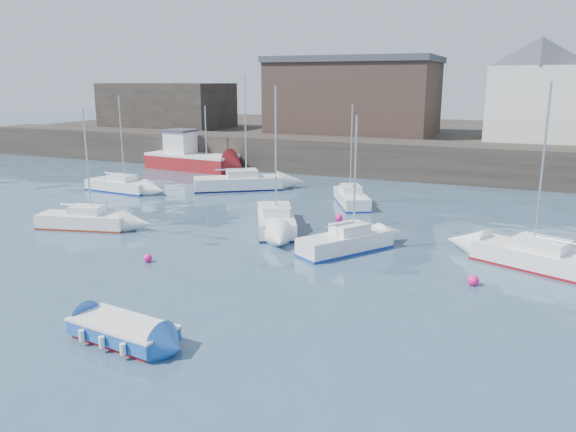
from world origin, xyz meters
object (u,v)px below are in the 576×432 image
at_px(blue_dinghy, 123,331).
at_px(buoy_near, 148,262).
at_px(sailboat_b, 276,219).
at_px(sailboat_c, 346,242).
at_px(sailboat_d, 546,259).
at_px(sailboat_a, 84,220).
at_px(sailboat_e, 120,185).
at_px(sailboat_h, 238,182).
at_px(buoy_far, 339,221).
at_px(buoy_mid, 473,285).
at_px(sailboat_f, 351,198).
at_px(fishing_boat, 190,157).

relative_size(blue_dinghy, buoy_near, 9.55).
relative_size(sailboat_b, sailboat_c, 1.20).
height_order(sailboat_d, buoy_near, sailboat_d).
xyz_separation_m(sailboat_a, sailboat_e, (-5.35, 9.50, -0.01)).
distance_m(sailboat_d, buoy_near, 17.76).
relative_size(sailboat_c, sailboat_h, 0.76).
xyz_separation_m(sailboat_c, sailboat_d, (8.87, 0.88, -0.01)).
distance_m(sailboat_c, buoy_far, 6.03).
distance_m(sailboat_d, sailboat_e, 29.91).
xyz_separation_m(sailboat_a, sailboat_b, (9.89, 4.20, 0.04)).
bearing_deg(sailboat_d, sailboat_h, 152.26).
distance_m(sailboat_a, buoy_near, 7.88).
xyz_separation_m(sailboat_b, sailboat_c, (4.95, -2.66, -0.01)).
bearing_deg(buoy_far, buoy_near, -117.83).
height_order(sailboat_h, buoy_far, sailboat_h).
relative_size(sailboat_d, buoy_mid, 17.54).
xyz_separation_m(sailboat_e, buoy_near, (12.35, -13.08, -0.46)).
bearing_deg(sailboat_f, buoy_mid, -54.68).
bearing_deg(sailboat_a, sailboat_f, 44.66).
distance_m(sailboat_f, buoy_mid, 15.58).
height_order(fishing_boat, sailboat_f, sailboat_f).
height_order(sailboat_f, buoy_near, sailboat_f).
bearing_deg(sailboat_d, sailboat_f, 141.23).
bearing_deg(sailboat_f, buoy_near, -107.90).
distance_m(sailboat_c, buoy_near, 9.37).
relative_size(sailboat_c, sailboat_e, 0.93).
distance_m(buoy_near, buoy_mid, 14.24).
bearing_deg(sailboat_d, sailboat_a, -174.18).
height_order(sailboat_a, buoy_mid, sailboat_a).
bearing_deg(sailboat_f, sailboat_d, -38.77).
height_order(fishing_boat, sailboat_e, sailboat_e).
xyz_separation_m(sailboat_d, buoy_near, (-16.71, -5.99, -0.49)).
distance_m(sailboat_c, sailboat_e, 21.71).
xyz_separation_m(sailboat_e, buoy_mid, (26.33, -10.37, -0.46)).
bearing_deg(sailboat_b, blue_dinghy, -84.65).
relative_size(fishing_boat, buoy_far, 20.14).
distance_m(blue_dinghy, sailboat_c, 12.59).
relative_size(sailboat_c, buoy_mid, 14.20).
relative_size(sailboat_a, sailboat_c, 1.02).
relative_size(sailboat_e, buoy_near, 17.85).
bearing_deg(sailboat_h, buoy_mid, -38.02).
relative_size(sailboat_h, buoy_far, 18.78).
xyz_separation_m(sailboat_h, buoy_far, (10.12, -6.41, -0.55)).
height_order(fishing_boat, buoy_near, fishing_boat).
distance_m(fishing_boat, buoy_far, 23.73).
height_order(blue_dinghy, sailboat_b, sailboat_b).
bearing_deg(sailboat_b, sailboat_d, -7.36).
bearing_deg(blue_dinghy, fishing_boat, 119.50).
bearing_deg(sailboat_b, sailboat_c, -28.28).
height_order(blue_dinghy, sailboat_c, sailboat_c).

